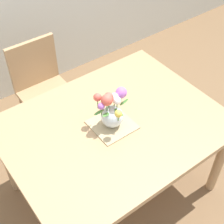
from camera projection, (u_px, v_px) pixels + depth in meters
The scene contains 5 objects.
ground_plane at pixel (113, 186), 2.69m from camera, with size 12.00×12.00×0.00m, color brown.
dining_table at pixel (114, 133), 2.23m from camera, with size 1.42×1.10×0.74m.
chair_far at pixel (42, 85), 2.80m from camera, with size 0.42×0.42×0.90m.
placemat at pixel (112, 125), 2.16m from camera, with size 0.26×0.26×0.01m, color tan.
flower_vase at pixel (112, 110), 2.08m from camera, with size 0.25×0.21×0.26m.
Camera 1 is at (-0.90, -1.19, 2.32)m, focal length 52.91 mm.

